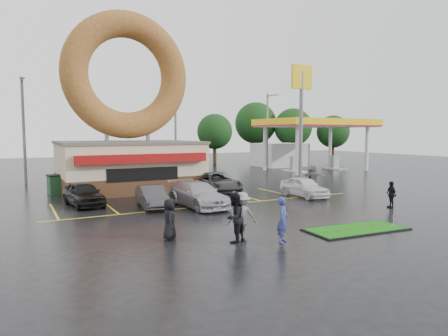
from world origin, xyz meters
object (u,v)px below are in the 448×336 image
car_silver (198,194)px  car_white (304,187)px  person_cameraman (391,194)px  streetlight_left (24,128)px  donut_shop (128,131)px  car_dgrey (152,197)px  car_black (84,194)px  putting_green (356,229)px  shell_sign (301,100)px  car_grey (217,183)px  person_blue (283,220)px  dumpster (62,185)px  streetlight_right (268,129)px  streetlight_mid (176,129)px  gas_station (299,138)px

car_silver → car_white: (7.90, 0.00, -0.05)m
car_white → person_cameraman: person_cameraman is taller
streetlight_left → car_silver: (8.64, -16.42, -4.06)m
donut_shop → car_dgrey: 9.30m
car_black → putting_green: (9.81, -12.05, -0.67)m
shell_sign → car_grey: 13.32m
shell_sign → car_dgrey: shell_sign is taller
donut_shop → car_silver: 10.31m
donut_shop → person_blue: 18.48m
car_grey → donut_shop: bearing=142.1°
streetlight_left → donut_shop: bearing=-44.8°
car_dgrey → dumpster: size_ratio=2.13×
streetlight_right → car_white: bearing=-117.2°
car_white → dumpster: size_ratio=2.20×
streetlight_left → person_blue: bearing=-71.4°
car_dgrey → car_silver: car_silver is taller
car_grey → streetlight_mid: bearing=87.9°
streetlight_right → person_blue: bearing=-123.0°
shell_sign → car_black: size_ratio=2.56×
shell_sign → car_silver: size_ratio=2.13×
car_silver → person_blue: 8.61m
car_white → person_cameraman: 5.84m
person_cameraman → person_blue: bearing=-52.5°
dumpster → car_dgrey: bearing=-70.4°
streetlight_right → car_silver: 25.63m
streetlight_left → car_black: bearing=-78.0°
car_silver → donut_shop: bearing=94.9°
streetlight_right → car_black: bearing=-147.4°
car_silver → car_white: size_ratio=1.26×
donut_shop → car_silver: donut_shop is taller
car_dgrey → car_silver: bearing=-17.0°
car_dgrey → car_grey: bearing=35.8°
dumpster → streetlight_right: bearing=14.4°
person_blue → putting_green: bearing=-40.0°
streetlight_mid → streetlight_left: bearing=-175.9°
streetlight_mid → streetlight_right: 12.04m
streetlight_left → putting_green: 28.31m
streetlight_mid → car_grey: streetlight_mid is taller
streetlight_left → person_cameraman: (18.38, -21.96, -4.01)m
shell_sign → streetlight_left: size_ratio=1.18×
donut_shop → car_grey: 8.08m
donut_shop → car_black: size_ratio=3.26×
car_white → person_blue: size_ratio=2.18×
gas_station → car_black: size_ratio=3.29×
gas_station → car_dgrey: bearing=-145.5°
donut_shop → person_cameraman: (11.38, -15.01, -3.69)m
gas_station → car_dgrey: 29.09m
gas_station → person_cameraman: size_ratio=8.80×
car_dgrey → streetlight_left: bearing=117.6°
donut_shop → person_cameraman: donut_shop is taller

